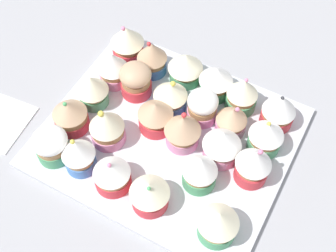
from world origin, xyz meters
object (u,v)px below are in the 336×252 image
(cupcake_21, at_px, (185,67))
(cupcake_10, at_px, (183,129))
(cupcake_20, at_px, (152,57))
(cupcake_2, at_px, (112,174))
(cupcake_7, at_px, (200,171))
(cupcake_15, at_px, (170,96))
(cupcake_19, at_px, (127,42))
(cupcake_14, at_px, (136,80))
(cupcake_3, at_px, (150,193))
(cupcake_16, at_px, (202,106))
(cupcake_23, at_px, (242,94))
(cupcake_12, at_px, (253,164))
(cupcake_22, at_px, (216,81))
(cupcake_17, at_px, (231,120))
(cupcake_11, at_px, (222,144))
(cupcake_13, at_px, (113,68))
(cupcake_8, at_px, (94,87))
(baking_tray, at_px, (168,137))
(cupcake_0, at_px, (51,145))
(cupcake_4, at_px, (218,223))
(cupcake_18, at_px, (266,136))
(cupcake_1, at_px, (78,154))
(cupcake_24, at_px, (279,110))
(cupcake_5, at_px, (70,115))
(cupcake_9, at_px, (156,115))
(cupcake_6, at_px, (107,126))

(cupcake_21, bearing_deg, cupcake_10, -64.20)
(cupcake_20, bearing_deg, cupcake_2, -75.10)
(cupcake_7, relative_size, cupcake_15, 1.09)
(cupcake_15, xyz_separation_m, cupcake_19, (-0.14, 0.07, 0.01))
(cupcake_14, bearing_deg, cupcake_19, 130.96)
(cupcake_3, height_order, cupcake_16, same)
(cupcake_10, height_order, cupcake_23, cupcake_23)
(cupcake_12, distance_m, cupcake_22, 0.18)
(cupcake_16, xyz_separation_m, cupcake_17, (0.06, -0.00, -0.00))
(cupcake_11, height_order, cupcake_13, cupcake_13)
(cupcake_15, xyz_separation_m, cupcake_20, (-0.07, 0.06, 0.00))
(cupcake_8, relative_size, cupcake_17, 1.11)
(cupcake_11, xyz_separation_m, cupcake_20, (-0.20, 0.11, 0.00))
(baking_tray, height_order, cupcake_20, cupcake_20)
(cupcake_7, bearing_deg, cupcake_22, 107.62)
(cupcake_12, bearing_deg, cupcake_0, -158.26)
(cupcake_20, height_order, cupcake_22, cupcake_20)
(cupcake_11, relative_size, cupcake_16, 1.05)
(cupcake_12, distance_m, cupcake_23, 0.15)
(cupcake_3, xyz_separation_m, cupcake_15, (-0.06, 0.19, -0.00))
(cupcake_0, bearing_deg, cupcake_4, 1.50)
(cupcake_8, relative_size, cupcake_18, 1.02)
(cupcake_2, distance_m, cupcake_10, 0.14)
(cupcake_1, relative_size, cupcake_8, 1.09)
(cupcake_24, bearing_deg, cupcake_23, 179.26)
(baking_tray, distance_m, cupcake_11, 0.11)
(cupcake_0, xyz_separation_m, cupcake_5, (-0.01, 0.07, -0.00))
(cupcake_1, distance_m, cupcake_14, 0.18)
(cupcake_23, bearing_deg, cupcake_17, -85.12)
(cupcake_3, xyz_separation_m, cupcake_8, (-0.19, 0.13, 0.00))
(cupcake_9, bearing_deg, cupcake_0, -132.09)
(cupcake_22, bearing_deg, cupcake_7, -72.38)
(cupcake_10, xyz_separation_m, cupcake_13, (-0.18, 0.06, -0.00))
(cupcake_7, height_order, cupcake_21, cupcake_7)
(cupcake_22, bearing_deg, cupcake_18, -27.93)
(cupcake_4, distance_m, cupcake_6, 0.25)
(cupcake_7, bearing_deg, cupcake_18, 59.14)
(cupcake_4, xyz_separation_m, cupcake_17, (-0.06, 0.19, -0.01))
(cupcake_6, relative_size, cupcake_7, 1.10)
(cupcake_18, bearing_deg, cupcake_21, 159.64)
(cupcake_3, bearing_deg, cupcake_13, 134.87)
(cupcake_0, bearing_deg, cupcake_13, 89.50)
(cupcake_7, xyz_separation_m, cupcake_16, (-0.05, 0.12, -0.00))
(cupcake_16, xyz_separation_m, cupcake_19, (-0.20, 0.07, 0.01))
(cupcake_13, bearing_deg, cupcake_0, -90.50)
(baking_tray, relative_size, cupcake_16, 6.22)
(cupcake_12, bearing_deg, cupcake_24, 91.27)
(baking_tray, distance_m, cupcake_4, 0.20)
(cupcake_12, bearing_deg, cupcake_22, 134.50)
(cupcake_4, bearing_deg, cupcake_3, -177.16)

